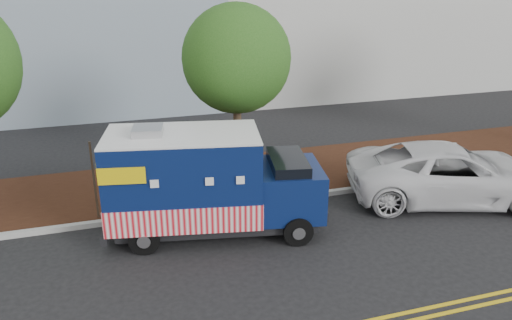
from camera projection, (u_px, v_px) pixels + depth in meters
name	position (u px, v px, depth m)	size (l,w,h in m)	color
ground	(267.00, 226.00, 13.91)	(120.00, 120.00, 0.00)	black
curb	(253.00, 203.00, 15.14)	(120.00, 0.18, 0.15)	#9E9E99
mulch_strip	(235.00, 177.00, 17.02)	(120.00, 4.00, 0.15)	black
tree_b	(237.00, 59.00, 15.33)	(3.38, 3.38, 5.84)	#38281C
sign_post	(94.00, 183.00, 13.73)	(0.06, 0.06, 2.40)	#473828
food_truck	(204.00, 186.00, 13.14)	(6.02, 3.12, 3.03)	black
white_car	(451.00, 173.00, 15.31)	(2.87, 6.22, 1.73)	silver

